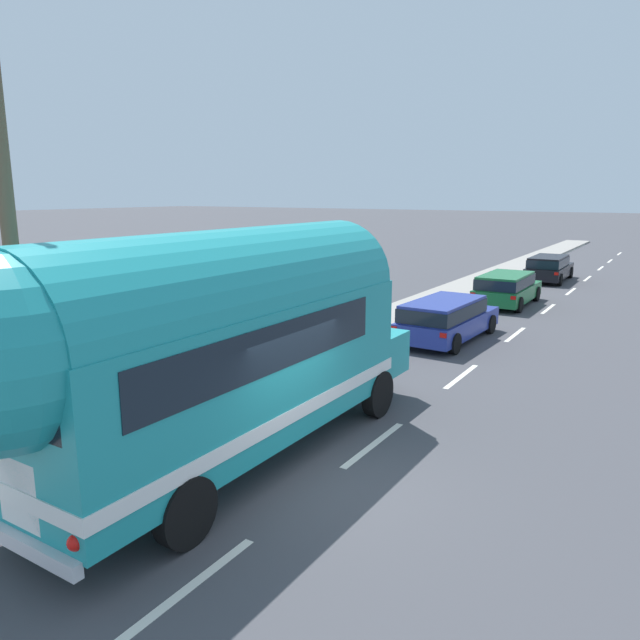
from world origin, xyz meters
TOP-DOWN VIEW (x-y plane):
  - ground_plane at (0.00, 0.00)m, footprint 300.00×300.00m
  - lane_markings at (-2.54, 12.89)m, footprint 3.74×80.00m
  - sidewalk_slab at (-4.67, 10.00)m, footprint 2.11×90.00m
  - utility_pole at (-4.27, -2.39)m, footprint 1.80×0.24m
  - painted_bus at (-1.81, -0.59)m, footprint 2.65×10.25m
  - car_lead at (-1.72, 10.32)m, footprint 2.09×4.73m
  - car_second at (-1.73, 17.63)m, footprint 1.97×4.55m
  - car_third at (-1.68, 26.00)m, footprint 1.94×4.79m

SIDE VIEW (x-z plane):
  - ground_plane at x=0.00m, z-range 0.00..0.00m
  - lane_markings at x=-2.54m, z-range 0.00..0.01m
  - sidewalk_slab at x=-4.67m, z-range 0.00..0.15m
  - car_third at x=-1.68m, z-range 0.10..1.47m
  - car_second at x=-1.73m, z-range 0.11..1.48m
  - car_lead at x=-1.72m, z-range 0.11..1.48m
  - painted_bus at x=-1.81m, z-range 0.24..4.37m
  - utility_pole at x=-4.27m, z-range 0.17..8.67m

